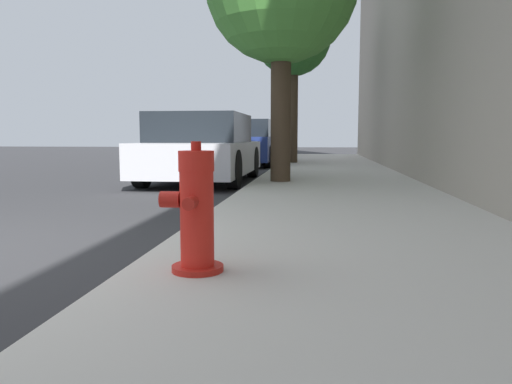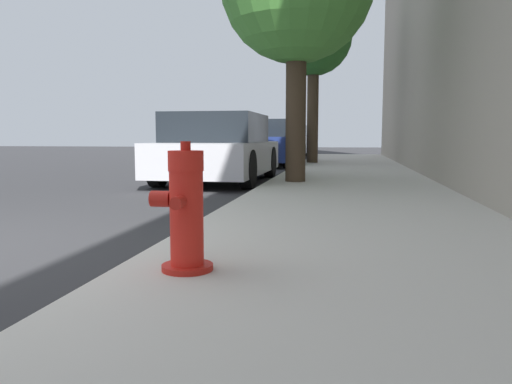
% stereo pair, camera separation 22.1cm
% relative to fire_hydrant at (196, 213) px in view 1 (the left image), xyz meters
% --- Properties ---
extents(sidewalk_slab, '(2.96, 40.00, 0.11)m').
position_rel_fire_hydrant_xyz_m(sidewalk_slab, '(1.03, 0.37, -0.40)').
color(sidewalk_slab, beige).
rests_on(sidewalk_slab, ground_plane).
extents(fire_hydrant, '(0.37, 0.39, 0.76)m').
position_rel_fire_hydrant_xyz_m(fire_hydrant, '(0.00, 0.00, 0.00)').
color(fire_hydrant, red).
rests_on(fire_hydrant, sidewalk_slab).
extents(parked_car_near, '(1.85, 4.08, 1.34)m').
position_rel_fire_hydrant_xyz_m(parked_car_near, '(-1.55, 6.86, 0.20)').
color(parked_car_near, '#B7B7BC').
rests_on(parked_car_near, ground_plane).
extents(parked_car_mid, '(1.69, 4.54, 1.42)m').
position_rel_fire_hydrant_xyz_m(parked_car_mid, '(-1.48, 12.96, 0.23)').
color(parked_car_mid, navy).
rests_on(parked_car_mid, ground_plane).
extents(parked_car_far, '(1.77, 3.98, 1.41)m').
position_rel_fire_hydrant_xyz_m(parked_car_far, '(-1.61, 19.19, 0.24)').
color(parked_car_far, silver).
rests_on(parked_car_far, ground_plane).
extents(street_tree_far, '(2.30, 2.30, 4.92)m').
position_rel_fire_hydrant_xyz_m(street_tree_far, '(-0.09, 12.65, 3.36)').
color(street_tree_far, '#423323').
rests_on(street_tree_far, sidewalk_slab).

